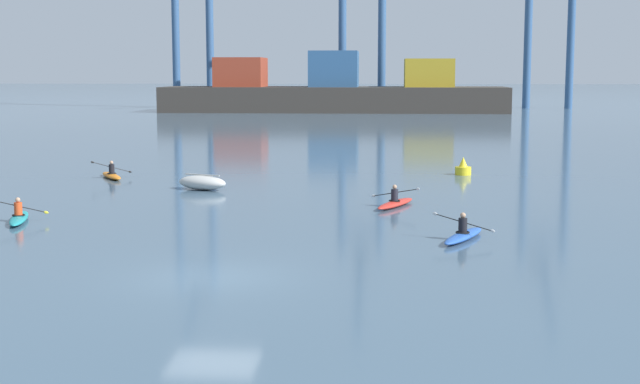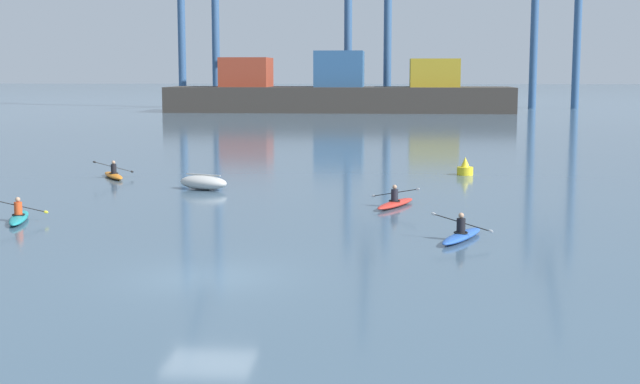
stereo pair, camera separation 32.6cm
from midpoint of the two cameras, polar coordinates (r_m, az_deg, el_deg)
The scene contains 9 objects.
ground_plane at distance 25.14m, azimuth -6.80°, elevation -5.46°, with size 800.00×800.00×0.00m, color #425B70.
container_barge at distance 127.94m, azimuth 1.30°, elevation 6.43°, with size 48.84×10.93×8.61m.
gantry_crane_west_mid at distance 136.72m, azimuth 3.15°, elevation 12.04°, with size 7.21×21.39×31.94m.
capsized_dinghy at distance 43.67m, azimuth -7.27°, elevation 0.61°, with size 2.82×1.99×0.76m.
channel_buoy at distance 50.18m, azimuth 9.46°, elevation 1.49°, with size 0.90×0.90×1.00m.
kayak_orange at distance 49.35m, azimuth -12.90°, elevation 1.08°, with size 2.23×3.24×1.00m.
kayak_red at distance 37.99m, azimuth 5.09°, elevation -0.69°, with size 2.07×3.35×0.95m.
kayak_teal at distance 36.04m, azimuth -18.48°, elevation -1.52°, with size 2.15×3.43×0.96m.
kayak_blue at distance 30.82m, azimuth 9.36°, elevation -2.73°, with size 2.07×3.35×0.95m.
Camera 2 is at (5.12, -23.97, 5.70)m, focal length 49.98 mm.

